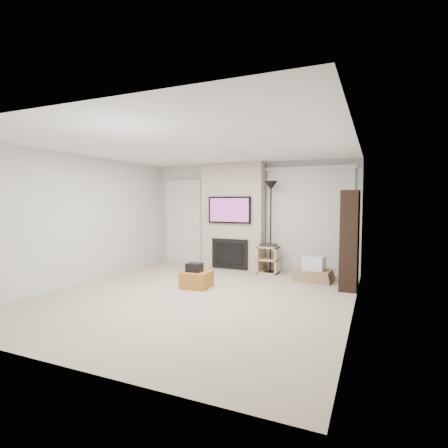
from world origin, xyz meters
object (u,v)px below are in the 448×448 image
at_px(av_stand, 268,258).
at_px(box_stack, 314,271).
at_px(floor_lamp, 271,201).
at_px(ottoman, 197,279).
at_px(bookshelf, 350,240).

bearing_deg(av_stand, box_stack, -18.61).
relative_size(av_stand, box_stack, 0.84).
relative_size(floor_lamp, av_stand, 3.10).
relative_size(ottoman, box_stack, 0.64).
bearing_deg(floor_lamp, ottoman, -116.66).
bearing_deg(box_stack, floor_lamp, 160.43).
distance_m(floor_lamp, bookshelf, 1.97).
bearing_deg(floor_lamp, av_stand, -174.14).
distance_m(av_stand, box_stack, 1.13).
bearing_deg(av_stand, ottoman, -115.60).
xyz_separation_m(ottoman, box_stack, (1.91, 1.43, 0.04)).
height_order(ottoman, av_stand, av_stand).
xyz_separation_m(ottoman, floor_lamp, (0.90, 1.79, 1.46)).
bearing_deg(ottoman, bookshelf, 22.90).
xyz_separation_m(floor_lamp, av_stand, (-0.04, -0.00, -1.26)).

